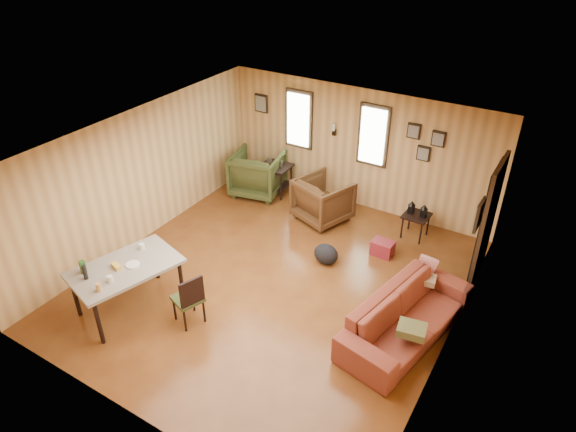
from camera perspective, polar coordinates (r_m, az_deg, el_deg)
name	(u,v)px	position (r m, az deg, el deg)	size (l,w,h in m)	color
room	(293,214)	(7.81, 0.58, 0.22)	(5.54, 6.04, 2.44)	brown
sofa	(408,311)	(7.39, 13.17, -10.21)	(2.27, 0.66, 0.89)	maroon
recliner_brown	(323,198)	(9.76, 3.93, 2.02)	(0.91, 0.85, 0.93)	#492C16
recliner_green	(258,171)	(10.67, -3.41, 4.98)	(0.97, 0.91, 1.00)	#373F1C
end_table	(275,174)	(10.68, -1.41, 4.66)	(0.63, 0.58, 0.77)	black
side_table	(417,214)	(9.49, 14.13, 0.25)	(0.47, 0.47, 0.71)	black
cooler	(383,248)	(9.07, 10.46, -3.51)	(0.38, 0.28, 0.27)	maroon
backpack	(326,254)	(8.71, 4.25, -4.26)	(0.44, 0.34, 0.37)	black
sofa_pillows	(419,299)	(7.54, 14.39, -8.91)	(0.63, 1.61, 0.33)	brown
dining_table	(125,271)	(7.83, -17.71, -5.79)	(1.30, 1.72, 1.00)	gray
dining_chair	(190,298)	(7.49, -10.89, -8.89)	(0.49, 0.49, 0.85)	#373F1C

